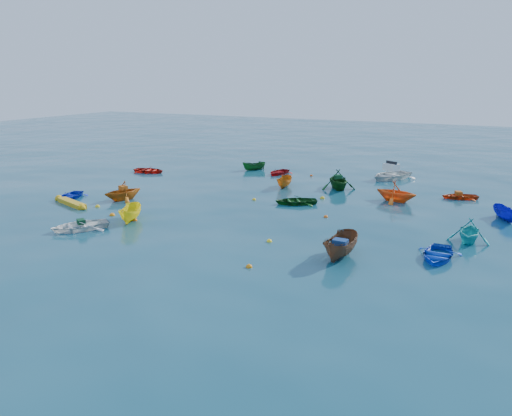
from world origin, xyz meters
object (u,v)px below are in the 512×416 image
at_px(dinghy_blue_sw, 71,198).
at_px(kayak_yellow, 72,205).
at_px(dinghy_blue_se, 437,258).
at_px(dinghy_white_near, 80,229).
at_px(motorboat_white, 390,179).

bearing_deg(dinghy_blue_sw, kayak_yellow, -60.96).
relative_size(dinghy_blue_sw, kayak_yellow, 0.69).
xyz_separation_m(dinghy_blue_sw, kayak_yellow, (1.72, -1.53, 0.00)).
bearing_deg(dinghy_blue_sw, dinghy_blue_se, -22.27).
distance_m(dinghy_white_near, kayak_yellow, 6.55).
bearing_deg(dinghy_white_near, kayak_yellow, 173.83).
height_order(dinghy_white_near, dinghy_blue_se, dinghy_white_near).
height_order(dinghy_blue_sw, kayak_yellow, dinghy_blue_sw).
distance_m(dinghy_blue_sw, dinghy_blue_se, 27.15).
height_order(dinghy_blue_se, kayak_yellow, dinghy_blue_se).
bearing_deg(dinghy_white_near, dinghy_blue_se, 46.11).
distance_m(dinghy_white_near, motorboat_white, 28.00).
relative_size(dinghy_white_near, dinghy_blue_se, 1.08).
height_order(dinghy_white_near, motorboat_white, motorboat_white).
bearing_deg(dinghy_blue_se, motorboat_white, 109.51).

